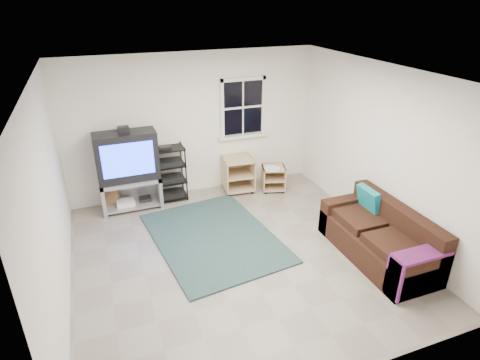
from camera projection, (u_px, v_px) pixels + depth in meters
name	position (u px, v px, depth m)	size (l,w,h in m)	color
room	(243.00, 111.00, 7.47)	(4.60, 4.62, 4.60)	slate
tv_unit	(128.00, 164.00, 6.84)	(1.02, 0.51, 1.50)	#96979E
av_rack	(171.00, 176.00, 7.29)	(0.52, 0.38, 1.04)	black
side_table_left	(237.00, 172.00, 7.70)	(0.61, 0.61, 0.66)	tan
side_table_right	(273.00, 176.00, 7.73)	(0.53, 0.53, 0.49)	tan
sofa	(380.00, 239.00, 5.73)	(0.82, 1.85, 0.85)	black
shag_rug	(214.00, 237.00, 6.28)	(1.72, 2.37, 0.03)	#2E2114
paper_bag	(111.00, 197.00, 7.12)	(0.27, 0.18, 0.39)	olive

